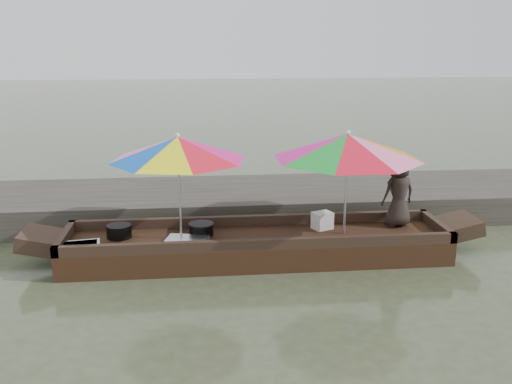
{
  "coord_description": "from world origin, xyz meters",
  "views": [
    {
      "loc": [
        -0.83,
        -7.88,
        3.16
      ],
      "look_at": [
        0.0,
        0.1,
        1.0
      ],
      "focal_mm": 40.0,
      "sensor_mm": 36.0,
      "label": 1
    }
  ],
  "objects": [
    {
      "name": "umbrella_bow",
      "position": [
        -1.1,
        0.0,
        1.12
      ],
      "size": [
        2.31,
        2.31,
        1.55
      ],
      "primitive_type": null,
      "rotation": [
        0.0,
        0.0,
        0.21
      ],
      "color": "orange",
      "rests_on": "boat_hull"
    },
    {
      "name": "boat_hull",
      "position": [
        0.0,
        0.0,
        0.17
      ],
      "size": [
        5.6,
        1.2,
        0.35
      ],
      "primitive_type": "cube",
      "color": "black",
      "rests_on": "water"
    },
    {
      "name": "supply_bag",
      "position": [
        1.03,
        0.25,
        0.48
      ],
      "size": [
        0.34,
        0.31,
        0.26
      ],
      "primitive_type": "cube",
      "rotation": [
        0.0,
        0.0,
        0.4
      ],
      "color": "silver",
      "rests_on": "boat_hull"
    },
    {
      "name": "dock",
      "position": [
        0.0,
        2.2,
        0.25
      ],
      "size": [
        22.0,
        2.2,
        0.5
      ],
      "primitive_type": "cube",
      "color": "#2D2B26",
      "rests_on": "ground"
    },
    {
      "name": "water",
      "position": [
        0.0,
        0.0,
        0.0
      ],
      "size": [
        80.0,
        80.0,
        0.0
      ],
      "primitive_type": "plane",
      "color": "#39452A",
      "rests_on": "ground"
    },
    {
      "name": "tray_crayfish",
      "position": [
        -2.5,
        -0.34,
        0.39
      ],
      "size": [
        0.64,
        0.49,
        0.09
      ],
      "primitive_type": "cube",
      "rotation": [
        0.0,
        0.0,
        0.16
      ],
      "color": "silver",
      "rests_on": "boat_hull"
    },
    {
      "name": "cooking_pot",
      "position": [
        -2.01,
        0.16,
        0.44
      ],
      "size": [
        0.36,
        0.36,
        0.19
      ],
      "primitive_type": "cylinder",
      "color": "black",
      "rests_on": "boat_hull"
    },
    {
      "name": "tray_scallop",
      "position": [
        -1.02,
        -0.17,
        0.38
      ],
      "size": [
        0.66,
        0.53,
        0.06
      ],
      "primitive_type": "cube",
      "rotation": [
        0.0,
        0.0,
        -0.23
      ],
      "color": "silver",
      "rests_on": "boat_hull"
    },
    {
      "name": "charcoal_grill",
      "position": [
        -0.81,
        0.15,
        0.43
      ],
      "size": [
        0.35,
        0.35,
        0.17
      ],
      "primitive_type": "cylinder",
      "color": "black",
      "rests_on": "boat_hull"
    },
    {
      "name": "umbrella_stern",
      "position": [
        1.31,
        0.0,
        1.12
      ],
      "size": [
        2.85,
        2.85,
        1.55
      ],
      "primitive_type": null,
      "rotation": [
        0.0,
        0.0,
        -0.4
      ],
      "color": "orange",
      "rests_on": "boat_hull"
    },
    {
      "name": "vendor",
      "position": [
        2.22,
        0.28,
        0.89
      ],
      "size": [
        0.59,
        0.45,
        1.07
      ],
      "primitive_type": "imported",
      "rotation": [
        0.0,
        0.0,
        3.37
      ],
      "color": "black",
      "rests_on": "boat_hull"
    }
  ]
}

